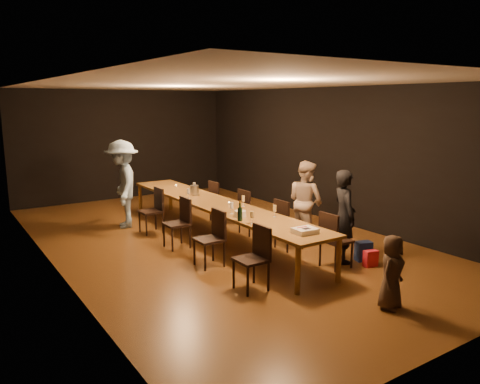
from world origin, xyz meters
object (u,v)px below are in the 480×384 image
chair_right_0 (336,240)px  child (392,272)px  chair_right_1 (289,224)px  man_blue (123,184)px  birthday_cake (305,231)px  ice_bucket (194,190)px  chair_right_2 (252,211)px  chair_right_3 (221,201)px  table (216,205)px  chair_left_3 (151,211)px  chair_left_2 (177,223)px  chair_left_1 (209,239)px  woman_tan (306,201)px  plate_stack (240,214)px  chair_left_0 (251,259)px  champagne_bottle (240,211)px  woman_birthday (344,216)px

chair_right_0 → child: bearing=-19.1°
chair_right_1 → man_blue: 3.77m
birthday_cake → ice_bucket: size_ratio=1.77×
chair_right_2 → chair_right_3: bearing=180.0°
table → chair_left_3: size_ratio=6.45×
chair_right_0 → chair_left_2: same height
chair_right_1 → child: bearing=-10.9°
chair_right_0 → chair_left_1: size_ratio=1.00×
chair_left_3 → chair_left_2: bearing=-180.0°
chair_right_3 → woman_tan: size_ratio=0.59×
chair_right_2 → table: bearing=-90.0°
chair_left_3 → ice_bucket: 1.00m
chair_right_1 → woman_tan: size_ratio=0.59×
chair_right_3 → plate_stack: (-1.09, -2.41, 0.34)m
chair_left_0 → ice_bucket: 3.47m
chair_left_1 → man_blue: size_ratio=0.49×
chair_left_1 → champagne_bottle: size_ratio=2.75×
champagne_bottle → chair_right_1: bearing=10.2°
child → birthday_cake: child is taller
chair_right_1 → plate_stack: chair_right_1 is taller
chair_right_2 → woman_tan: bearing=31.9°
chair_right_0 → woman_birthday: 0.46m
chair_right_2 → champagne_bottle: size_ratio=2.75×
chair_right_0 → chair_left_1: same height
chair_right_2 → plate_stack: chair_right_2 is taller
chair_left_1 → child: size_ratio=0.94×
chair_right_0 → woman_birthday: size_ratio=0.59×
chair_right_1 → woman_tan: 0.72m
ice_bucket → plate_stack: bearing=-97.3°
chair_left_2 → birthday_cake: 2.73m
chair_left_2 → champagne_bottle: champagne_bottle is taller
plate_stack → ice_bucket: ice_bucket is taller
champagne_bottle → chair_left_3: bearing=100.0°
man_blue → chair_left_3: bearing=37.6°
chair_right_3 → plate_stack: 2.67m
chair_right_1 → chair_right_3: size_ratio=1.00×
chair_right_1 → chair_left_1: (-1.70, 0.00, 0.00)m
chair_left_2 → chair_left_3: bearing=0.0°
man_blue → ice_bucket: 1.57m
table → chair_left_3: (-0.85, 1.20, -0.24)m
table → man_blue: size_ratio=3.19×
plate_stack → ice_bucket: (0.27, 2.14, 0.04)m
chair_right_1 → chair_right_3: same height
chair_right_2 → chair_left_2: (-1.70, 0.00, 0.00)m
woman_tan → birthday_cake: 2.16m
birthday_cake → plate_stack: size_ratio=1.79×
birthday_cake → child: bearing=-73.2°
chair_left_3 → woman_tan: (2.30, -2.16, 0.32)m
ice_bucket → chair_right_0: bearing=-76.2°
chair_right_2 → woman_tan: 1.18m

